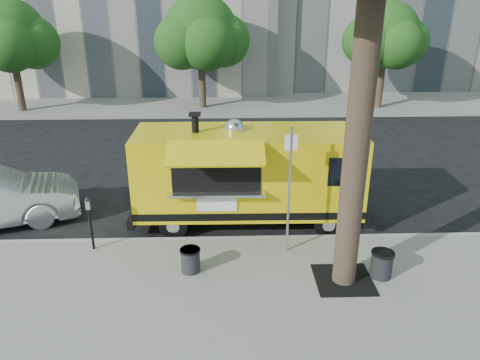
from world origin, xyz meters
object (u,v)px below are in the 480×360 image
Objects in this scene: far_tree_a at (9,35)px; trash_bin_left at (190,259)px; trash_bin_right at (382,263)px; food_truck at (247,174)px; far_tree_c at (386,35)px; parking_meter at (90,217)px; far_tree_b at (201,32)px; sign_post at (289,184)px.

trash_bin_left is at bearing -57.44° from far_tree_a.
far_tree_a is 20.39m from trash_bin_right.
trash_bin_left is (-1.34, -2.52, -0.97)m from food_truck.
far_tree_c reaches higher than parking_meter.
food_truck is at bearing 133.66° from trash_bin_right.
far_tree_b is 1.06× the size of far_tree_c.
far_tree_a reaches higher than parking_meter.
far_tree_b is 0.90× the size of food_truck.
trash_bin_right reaches higher than trash_bin_left.
far_tree_c is at bearing 73.12° from trash_bin_right.
sign_post is at bearing 148.77° from trash_bin_right.
far_tree_b is at bearing 81.90° from parking_meter.
far_tree_b is 14.61m from sign_post.
trash_bin_left is 0.91× the size of trash_bin_right.
far_tree_b is 15.43m from trash_bin_left.
far_tree_a is 18.14m from sign_post.
far_tree_b reaches higher than food_truck.
far_tree_b is at bearing 100.15° from sign_post.
far_tree_a is 9.01m from far_tree_b.
sign_post is at bearing 19.99° from trash_bin_left.
sign_post is 2.73m from trash_bin_left.
trash_bin_left is (0.35, -15.05, -3.39)m from far_tree_b.
trash_bin_left is 4.08m from trash_bin_right.
sign_post reaches higher than trash_bin_left.
parking_meter is at bearing 177.48° from sign_post.
parking_meter is at bearing -62.85° from far_tree_a.
parking_meter is 2.61m from trash_bin_left.
far_tree_b reaches higher than far_tree_a.
far_tree_b is 14.48m from parking_meter.
parking_meter is at bearing 157.02° from trash_bin_left.
far_tree_c is at bearing -1.91° from far_tree_b.
far_tree_b is at bearing 2.54° from far_tree_a.
sign_post is 2.25× the size of parking_meter.
far_tree_a is at bearing 117.15° from parking_meter.
trash_bin_right is (-4.58, -15.09, -3.25)m from far_tree_c.
far_tree_c is 8.86× the size of trash_bin_right.
trash_bin_right is (6.42, -1.34, -0.52)m from parking_meter.
far_tree_c is 3.90× the size of parking_meter.
far_tree_b reaches higher than trash_bin_right.
far_tree_b is at bearing 98.36° from food_truck.
sign_post is (-6.45, -13.95, -1.87)m from far_tree_c.
sign_post is 0.49× the size of food_truck.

